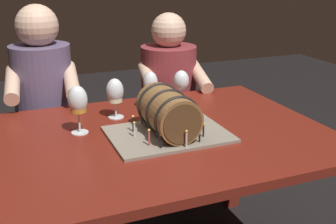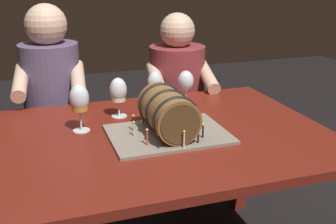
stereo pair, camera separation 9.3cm
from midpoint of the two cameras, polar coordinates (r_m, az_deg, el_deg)
name	(u,v)px [view 2 (the right image)]	position (r m, az deg, el deg)	size (l,w,h in m)	color
dining_table	(156,155)	(1.75, -0.12, -5.90)	(1.41, 1.00, 0.73)	maroon
barrel_cake	(168,116)	(1.66, 1.61, -0.53)	(0.47, 0.34, 0.19)	gray
wine_glass_red	(155,84)	(1.97, -0.43, 3.73)	(0.07, 0.07, 0.18)	white
wine_glass_empty	(186,82)	(2.00, 3.77, 4.08)	(0.07, 0.07, 0.18)	white
wine_glass_white	(118,92)	(1.87, -5.31, 2.72)	(0.08, 0.08, 0.18)	white
wine_glass_amber	(79,100)	(1.72, -10.37, 1.57)	(0.08, 0.08, 0.20)	white
person_seated_left	(55,126)	(2.38, -13.88, -1.90)	(0.37, 0.47, 1.19)	#372D40
person_seated_right	(177,117)	(2.53, 2.26, -0.71)	(0.40, 0.49, 1.12)	#4C1B1E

